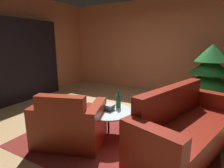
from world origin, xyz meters
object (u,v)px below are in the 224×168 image
Objects in this scene: bookshelf_unit at (26,60)px; bottle_on_table at (118,101)px; couch_red at (185,129)px; coffee_table at (109,113)px; book_stack_on_table at (108,107)px; armchair_red at (70,124)px; decorated_tree at (209,75)px.

bottle_on_table is at bearing -11.22° from bookshelf_unit.
bottle_on_table is at bearing -178.04° from couch_red.
book_stack_on_table reaches higher than coffee_table.
armchair_red is 0.63m from coffee_table.
book_stack_on_table is at bearing -14.58° from bookshelf_unit.
coffee_table is at bearing -168.36° from couch_red.
bottle_on_table reaches higher than book_stack_on_table.
decorated_tree reaches higher than bottle_on_table.
book_stack_on_table is at bearing 142.75° from coffee_table.
decorated_tree reaches higher than book_stack_on_table.
coffee_table is at bearing 44.23° from armchair_red.
coffee_table is 0.26m from bottle_on_table.
bottle_on_table is at bearing 71.04° from coffee_table.
couch_red is 7.17× the size of bottle_on_table.
bookshelf_unit is at bearing 154.02° from armchair_red.
book_stack_on_table is (-0.05, 0.04, 0.09)m from coffee_table.
bookshelf_unit is 7.06× the size of bottle_on_table.
couch_red is at bearing 1.96° from bottle_on_table.
armchair_red is 0.54× the size of couch_red.
decorated_tree reaches higher than coffee_table.
coffee_table is at bearing -37.25° from book_stack_on_table.
armchair_red is at bearing -130.19° from book_stack_on_table.
decorated_tree reaches higher than armchair_red.
bookshelf_unit is 9.40× the size of book_stack_on_table.
coffee_table is 3.27× the size of book_stack_on_table.
couch_red is 2.92× the size of coffee_table.
book_stack_on_table is at bearing 49.81° from armchair_red.
coffee_table is (-1.11, -0.23, 0.11)m from couch_red.
decorated_tree is (1.39, 2.45, 0.24)m from book_stack_on_table.
decorated_tree is (1.35, 2.48, 0.33)m from coffee_table.
book_stack_on_table is (-1.16, -0.19, 0.19)m from couch_red.
decorated_tree is (4.30, 1.69, -0.31)m from bookshelf_unit.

